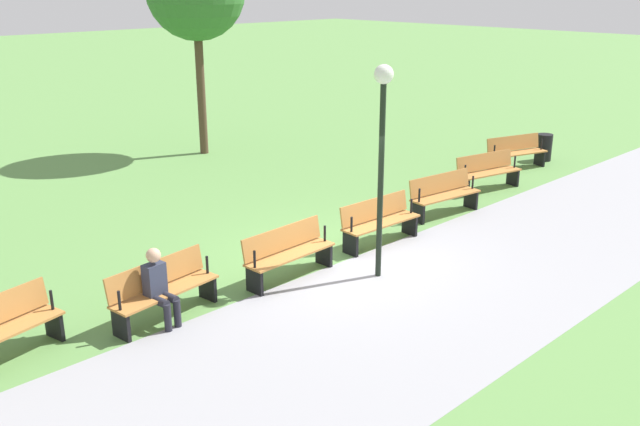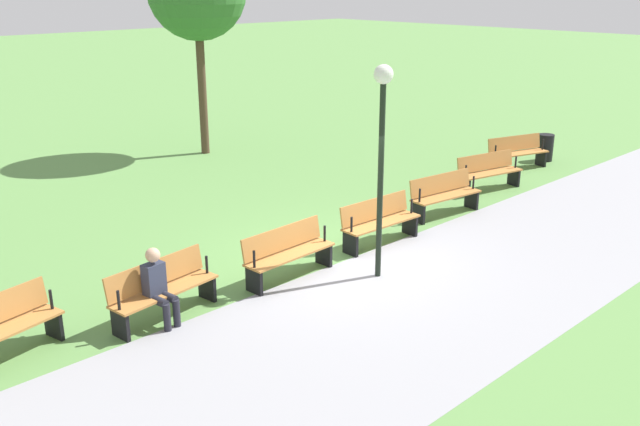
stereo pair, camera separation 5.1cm
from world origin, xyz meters
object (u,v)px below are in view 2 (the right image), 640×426
bench_1 (488,171)px  bench_4 (288,252)px  bench_3 (379,221)px  person_seated (158,285)px  bench_0 (517,152)px  bench_2 (444,194)px  lamp_post (382,131)px  bench_5 (162,288)px  trash_bin (545,148)px

bench_1 → bench_4: bearing=17.1°
bench_3 → person_seated: 4.88m
bench_0 → bench_3: bearing=26.9°
bench_2 → person_seated: bearing=8.6°
bench_0 → bench_4: same height
bench_1 → bench_2: 2.36m
bench_0 → bench_1: same height
bench_0 → bench_2: 4.72m
bench_1 → bench_4: (7.05, 0.60, 0.00)m
person_seated → lamp_post: 4.31m
bench_3 → bench_4: same height
person_seated → lamp_post: size_ratio=0.33×
bench_1 → bench_2: bearing=22.0°
bench_1 → bench_2: same height
bench_0 → bench_2: bearing=29.3°
bench_5 → person_seated: bearing=39.8°
bench_3 → bench_4: (2.36, 0.00, 0.00)m
bench_2 → bench_3: same height
bench_2 → lamp_post: (3.54, 1.24, 2.10)m
bench_0 → person_seated: 11.90m
bench_4 → lamp_post: (-1.18, 1.04, 2.10)m
bench_1 → person_seated: bearing=15.6°
bench_0 → bench_1: size_ratio=1.00×
person_seated → lamp_post: lamp_post is taller
trash_bin → bench_1: bearing=7.9°
bench_3 → bench_5: same height
bench_2 → person_seated: 7.23m
bench_1 → bench_5: size_ratio=1.01×
bench_1 → bench_0: bearing=-153.1°
bench_0 → bench_1: bearing=31.8°
bench_2 → trash_bin: size_ratio=2.40×
bench_1 → lamp_post: size_ratio=0.50×
lamp_post → person_seated: bearing=-16.3°
bench_0 → bench_2: (4.62, 1.00, 0.00)m
bench_2 → bench_1: bearing=-162.9°
person_seated → trash_bin: bearing=177.3°
bench_0 → bench_5: (11.69, 1.00, 0.00)m
bench_2 → bench_4: size_ratio=1.02×
bench_4 → person_seated: bearing=-3.3°
bench_2 → lamp_post: lamp_post is taller
bench_1 → person_seated: person_seated is taller
bench_0 → bench_3: same height
bench_3 → bench_2: bearing=-172.7°
bench_4 → person_seated: size_ratio=1.50×
bench_2 → bench_5: (7.08, -0.00, 0.00)m
bench_2 → bench_0: bearing=-160.5°
bench_2 → trash_bin: 6.08m
bench_3 → trash_bin: (-8.37, -1.11, -0.09)m
bench_3 → bench_5: (4.72, -0.20, 0.00)m
bench_0 → bench_3: (6.97, 1.20, 0.00)m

